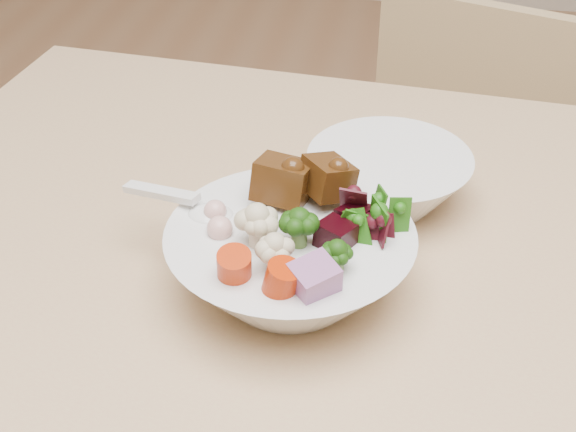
% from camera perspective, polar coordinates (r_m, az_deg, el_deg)
% --- Properties ---
extents(chair_far, '(0.46, 0.46, 0.77)m').
position_cam_1_polar(chair_far, '(1.33, 11.20, -0.67)').
color(chair_far, tan).
rests_on(chair_far, ground).
extents(food_bowl, '(0.21, 0.21, 0.11)m').
position_cam_1_polar(food_bowl, '(0.67, 0.32, -2.94)').
color(food_bowl, white).
rests_on(food_bowl, dining_table).
extents(soup_spoon, '(0.11, 0.06, 0.02)m').
position_cam_1_polar(soup_spoon, '(0.69, -6.45, 0.46)').
color(soup_spoon, white).
rests_on(soup_spoon, food_bowl).
extents(side_bowl, '(0.16, 0.16, 0.05)m').
position_cam_1_polar(side_bowl, '(0.79, 7.13, 2.60)').
color(side_bowl, white).
rests_on(side_bowl, dining_table).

